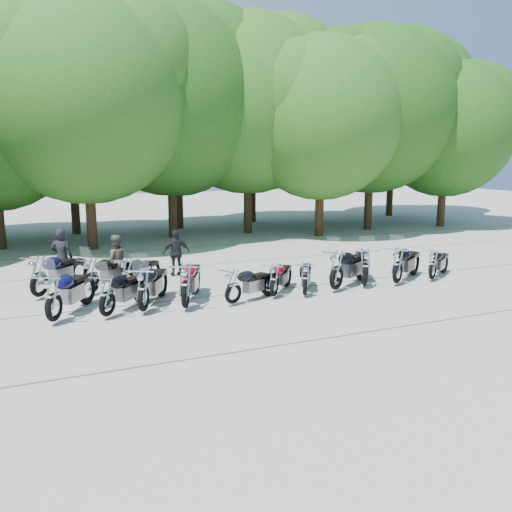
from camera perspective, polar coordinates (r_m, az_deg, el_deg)
name	(u,v)px	position (r m, az deg, el deg)	size (l,w,h in m)	color
ground	(278,304)	(15.07, 2.28, -5.08)	(90.00, 90.00, 0.00)	#AAA499
tree_3	(85,100)	(24.56, -17.60, 15.39)	(8.70, 8.70, 10.67)	#3A2614
tree_4	(170,100)	(27.15, -9.09, 15.90)	(9.13, 9.13, 11.20)	#3A2614
tree_5	(248,105)	(28.56, -0.90, 15.64)	(9.04, 9.04, 11.10)	#3A2614
tree_6	(321,119)	(27.67, 6.88, 14.15)	(8.00, 8.00, 9.82)	#3A2614
tree_7	(372,110)	(30.49, 12.10, 14.75)	(8.79, 8.79, 10.79)	#3A2614
tree_8	(446,129)	(32.88, 19.38, 12.47)	(7.53, 7.53, 9.25)	#3A2614
tree_11	(70,126)	(29.63, -18.98, 12.81)	(7.56, 7.56, 9.28)	#3A2614
tree_12	(177,124)	(30.67, -8.32, 13.60)	(7.88, 7.88, 9.67)	#3A2614
tree_13	(252,121)	(33.25, -0.40, 14.01)	(8.31, 8.31, 10.20)	#3A2614
tree_14	(322,125)	(33.79, 6.96, 13.52)	(8.02, 8.02, 9.84)	#3A2614
tree_15	(394,109)	(37.94, 14.29, 14.77)	(9.67, 9.67, 11.86)	#3A2614
motorcycle_0	(53,296)	(14.04, -20.58, -3.97)	(0.76, 2.49, 1.41)	#0C0C37
motorcycle_1	(107,294)	(14.10, -15.43, -3.90)	(0.68, 2.25, 1.27)	black
motorcycle_2	(143,288)	(14.29, -11.79, -3.33)	(0.74, 2.43, 1.37)	black
motorcycle_3	(185,284)	(14.41, -7.45, -2.94)	(0.78, 2.55, 1.44)	maroon
motorcycle_4	(233,285)	(14.77, -2.43, -3.10)	(0.62, 2.03, 1.15)	black
motorcycle_5	(274,279)	(15.54, 1.93, -2.41)	(0.62, 2.04, 1.15)	maroon
motorcycle_6	(305,278)	(15.73, 5.20, -2.29)	(0.62, 2.03, 1.15)	black
motorcycle_7	(337,269)	(16.39, 8.49, -1.32)	(0.77, 2.54, 1.43)	black
motorcycle_8	(365,266)	(17.08, 11.40, -1.00)	(0.75, 2.47, 1.39)	black
motorcycle_9	(398,264)	(17.61, 14.71, -0.82)	(0.74, 2.44, 1.38)	black
motorcycle_10	(433,264)	(18.54, 18.14, -0.77)	(0.63, 2.07, 1.17)	black
motorcycle_11	(39,275)	(16.60, -21.91, -1.85)	(0.77, 2.52, 1.43)	black
motorcycle_12	(91,275)	(16.57, -16.95, -1.88)	(0.67, 2.20, 1.24)	black
motorcycle_13	(127,273)	(16.72, -13.41, -1.76)	(0.62, 2.04, 1.15)	black
rider_0	(62,258)	(17.88, -19.75, -0.17)	(0.67, 0.44, 1.84)	black
rider_1	(115,261)	(17.47, -14.58, -0.48)	(0.80, 0.62, 1.64)	brown
rider_2	(176,253)	(18.58, -8.38, 0.33)	(0.93, 0.39, 1.59)	black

